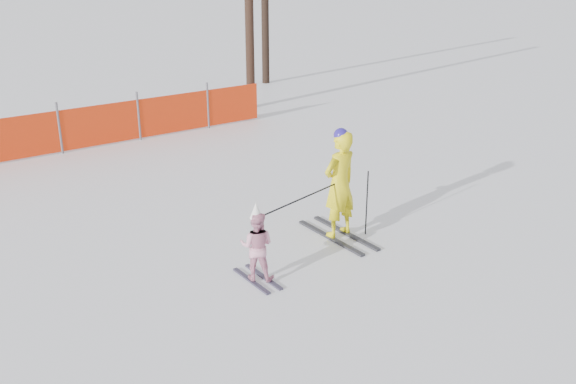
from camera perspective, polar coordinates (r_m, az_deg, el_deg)
name	(u,v)px	position (r m, az deg, el deg)	size (l,w,h in m)	color
ground	(306,260)	(10.24, 1.64, -6.05)	(120.00, 120.00, 0.00)	white
adult	(340,184)	(10.70, 4.60, 0.71)	(0.71, 1.67, 1.92)	black
child	(257,245)	(9.41, -2.80, -4.76)	(0.65, 0.94, 1.25)	black
ski_poles	(328,201)	(10.33, 3.60, -0.77)	(2.31, 0.45, 1.15)	black
tree_trunks	(258,3)	(21.49, -2.71, 16.43)	(2.76, 3.19, 6.00)	#2F1E15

